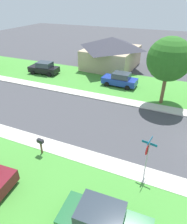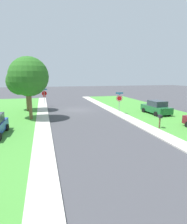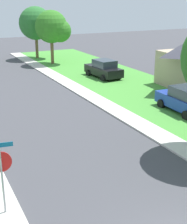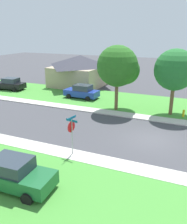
{
  "view_description": "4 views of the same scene",
  "coord_description": "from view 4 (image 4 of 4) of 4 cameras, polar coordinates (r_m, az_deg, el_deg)",
  "views": [
    {
      "loc": [
        -14.17,
        3.92,
        9.94
      ],
      "look_at": [
        -0.81,
        9.71,
        1.4
      ],
      "focal_mm": 31.94,
      "sensor_mm": 36.0,
      "label": 1
    },
    {
      "loc": [
        4.54,
        26.74,
        4.82
      ],
      "look_at": [
        -0.03,
        9.24,
        1.4
      ],
      "focal_mm": 31.11,
      "sensor_mm": 36.0,
      "label": 2
    },
    {
      "loc": [
        -6.23,
        -5.74,
        7.29
      ],
      "look_at": [
        1.44,
        9.45,
        1.4
      ],
      "focal_mm": 52.9,
      "sensor_mm": 36.0,
      "label": 3
    },
    {
      "loc": [
        -17.53,
        -2.61,
        8.14
      ],
      "look_at": [
        0.59,
        5.17,
        1.4
      ],
      "focal_mm": 38.37,
      "sensor_mm": 36.0,
      "label": 4
    }
  ],
  "objects": [
    {
      "name": "stop_sign_far_corner",
      "position": [
        16.09,
        -5.23,
        -4.08
      ],
      "size": [
        0.91,
        0.91,
        2.77
      ],
      "color": "#9E9EA3",
      "rests_on": "ground"
    },
    {
      "name": "house_right_setback",
      "position": [
        37.47,
        -3.11,
        10.0
      ],
      "size": [
        9.39,
        8.26,
        4.6
      ],
      "color": "tan",
      "rests_on": "ground"
    },
    {
      "name": "lawn_east",
      "position": [
        31.69,
        -5.09,
        3.99
      ],
      "size": [
        8.0,
        56.0,
        0.08
      ],
      "primitive_type": "cube",
      "color": "#479338",
      "rests_on": "ground"
    },
    {
      "name": "tree_across_right",
      "position": [
        25.04,
        6.22,
        10.55
      ],
      "size": [
        4.52,
        4.2,
        6.81
      ],
      "color": "brown",
      "rests_on": "ground"
    },
    {
      "name": "ground_plane",
      "position": [
        19.5,
        13.47,
        -6.36
      ],
      "size": [
        120.0,
        120.0,
        0.0
      ],
      "primitive_type": "plane",
      "color": "#424247"
    },
    {
      "name": "car_green_across_road",
      "position": [
        13.86,
        -18.33,
        -13.82
      ],
      "size": [
        2.18,
        4.38,
        1.76
      ],
      "color": "#1E6033",
      "rests_on": "ground"
    },
    {
      "name": "sidewalk_east",
      "position": [
        27.8,
        -9.65,
        1.68
      ],
      "size": [
        1.4,
        56.0,
        0.1
      ],
      "primitive_type": "cube",
      "color": "beige",
      "rests_on": "ground"
    },
    {
      "name": "tree_corner_large",
      "position": [
        24.69,
        19.22,
        9.21
      ],
      "size": [
        4.28,
        3.98,
        6.57
      ],
      "color": "brown",
      "rests_on": "ground"
    },
    {
      "name": "car_black_far_down_street",
      "position": [
        36.41,
        -19.23,
        6.31
      ],
      "size": [
        2.27,
        4.42,
        1.76
      ],
      "color": "black",
      "rests_on": "ground"
    },
    {
      "name": "fire_hydrant",
      "position": [
        25.05,
        20.65,
        -0.29
      ],
      "size": [
        0.38,
        0.22,
        0.83
      ],
      "color": "gold",
      "rests_on": "ground"
    },
    {
      "name": "car_blue_near_corner",
      "position": [
        30.06,
        -2.79,
        4.87
      ],
      "size": [
        2.17,
        4.37,
        1.76
      ],
      "color": "#1E389E",
      "rests_on": "ground"
    }
  ]
}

